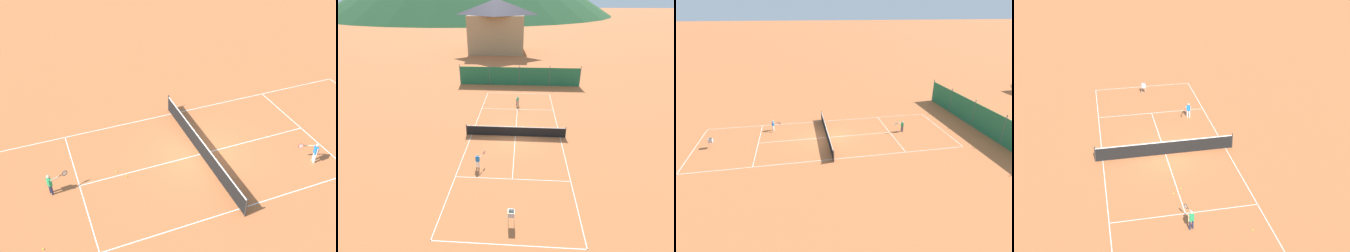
% 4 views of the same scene
% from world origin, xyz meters
% --- Properties ---
extents(ground_plane, '(600.00, 600.00, 0.00)m').
position_xyz_m(ground_plane, '(0.00, 0.00, 0.00)').
color(ground_plane, '#BC6638').
extents(court_line_markings, '(8.25, 23.85, 0.01)m').
position_xyz_m(court_line_markings, '(0.00, 0.00, 0.00)').
color(court_line_markings, white).
rests_on(court_line_markings, ground).
extents(tennis_net, '(9.18, 0.08, 1.06)m').
position_xyz_m(tennis_net, '(0.00, 0.00, 0.50)').
color(tennis_net, '#2D2D2D').
rests_on(tennis_net, ground).
extents(windscreen_fence_far, '(17.28, 0.08, 2.90)m').
position_xyz_m(windscreen_fence_far, '(-0.00, 15.50, 1.31)').
color(windscreen_fence_far, '#236B42').
rests_on(windscreen_fence_far, ground).
extents(player_near_service, '(0.38, 1.00, 1.14)m').
position_xyz_m(player_near_service, '(-0.02, 7.65, 0.67)').
color(player_near_service, '#23284C').
rests_on(player_near_service, ground).
extents(player_far_service, '(0.65, 0.91, 1.16)m').
position_xyz_m(player_far_service, '(-2.63, -5.10, 0.68)').
color(player_far_service, white).
rests_on(player_far_service, ground).
extents(tennis_ball_alley_left, '(0.07, 0.07, 0.07)m').
position_xyz_m(tennis_ball_alley_left, '(0.30, 4.49, 0.03)').
color(tennis_ball_alley_left, '#CCE033').
rests_on(tennis_ball_alley_left, ground).
extents(tennis_ball_by_net_right, '(0.07, 0.07, 0.07)m').
position_xyz_m(tennis_ball_by_net_right, '(-3.10, 8.47, 0.03)').
color(tennis_ball_by_net_right, '#CCE033').
rests_on(tennis_ball_by_net_right, ground).
extents(tennis_ball_near_corner, '(0.07, 0.07, 0.07)m').
position_xyz_m(tennis_ball_near_corner, '(-0.21, 4.10, 0.03)').
color(tennis_ball_near_corner, '#CCE033').
rests_on(tennis_ball_near_corner, ground).
extents(ball_hopper, '(0.36, 0.36, 0.89)m').
position_xyz_m(ball_hopper, '(0.10, -10.39, 0.65)').
color(ball_hopper, '#B7B7BC').
rests_on(ball_hopper, ground).
extents(alpine_chalet, '(13.00, 10.00, 11.20)m').
position_xyz_m(alpine_chalet, '(-5.60, 40.55, 5.82)').
color(alpine_chalet, tan).
rests_on(alpine_chalet, ground).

